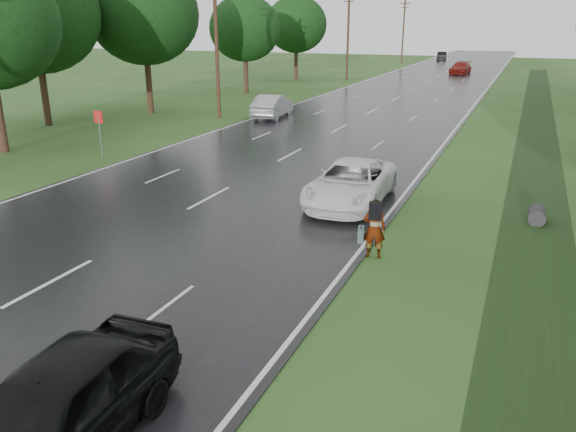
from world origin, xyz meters
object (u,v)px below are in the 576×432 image
(road_sign, at_px, (99,124))
(pedestrian, at_px, (374,228))
(white_pickup, at_px, (351,183))
(silver_sedan, at_px, (272,106))
(dark_sedan, at_px, (56,410))

(road_sign, height_order, pedestrian, road_sign)
(road_sign, bearing_deg, white_pickup, -10.44)
(road_sign, bearing_deg, pedestrian, -24.27)
(pedestrian, distance_m, white_pickup, 4.99)
(white_pickup, bearing_deg, silver_sedan, 120.96)
(white_pickup, distance_m, dark_sedan, 14.04)
(white_pickup, height_order, dark_sedan, dark_sedan)
(road_sign, bearing_deg, dark_sedan, -51.24)
(dark_sedan, relative_size, silver_sedan, 0.98)
(road_sign, xyz_separation_m, white_pickup, (13.64, -2.51, -0.84))
(road_sign, bearing_deg, silver_sedan, 79.10)
(silver_sedan, bearing_deg, pedestrian, 114.48)
(road_sign, distance_m, pedestrian, 17.22)
(white_pickup, bearing_deg, dark_sedan, -93.20)
(pedestrian, distance_m, dark_sedan, 9.77)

